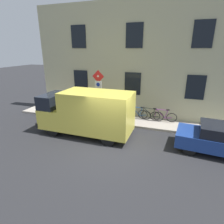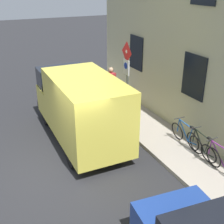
{
  "view_description": "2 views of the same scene",
  "coord_description": "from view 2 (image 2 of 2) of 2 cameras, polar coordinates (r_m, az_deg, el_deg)",
  "views": [
    {
      "loc": [
        -7.55,
        -2.77,
        4.69
      ],
      "look_at": [
        2.44,
        0.68,
        1.06
      ],
      "focal_mm": 29.78,
      "sensor_mm": 36.0,
      "label": 1
    },
    {
      "loc": [
        -1.88,
        -7.48,
        5.42
      ],
      "look_at": [
        1.96,
        0.58,
        1.41
      ],
      "focal_mm": 47.21,
      "sensor_mm": 36.0,
      "label": 2
    }
  ],
  "objects": [
    {
      "name": "bicycle_blue",
      "position": [
        10.45,
        14.2,
        -4.63
      ],
      "size": [
        0.46,
        1.71,
        0.89
      ],
      "rotation": [
        0.0,
        0.0,
        1.55
      ],
      "color": "black",
      "rests_on": "sidewalk_slab"
    },
    {
      "name": "bicycle_purple",
      "position": [
        9.44,
        20.46,
        -8.85
      ],
      "size": [
        0.46,
        1.72,
        0.89
      ],
      "rotation": [
        0.0,
        0.0,
        1.63
      ],
      "color": "black",
      "rests_on": "sidewalk_slab"
    },
    {
      "name": "bicycle_black",
      "position": [
        9.93,
        17.16,
        -6.64
      ],
      "size": [
        0.46,
        1.71,
        0.89
      ],
      "rotation": [
        0.0,
        0.0,
        1.51
      ],
      "color": "black",
      "rests_on": "sidewalk_slab"
    },
    {
      "name": "ground_plane",
      "position": [
        9.43,
        -9.44,
        -11.27
      ],
      "size": [
        80.0,
        80.0,
        0.0
      ],
      "primitive_type": "plane",
      "color": "#262629"
    },
    {
      "name": "building_facade",
      "position": [
        10.38,
        18.03,
        14.04
      ],
      "size": [
        0.75,
        14.31,
        7.58
      ],
      "color": "#B8B58E",
      "rests_on": "ground_plane"
    },
    {
      "name": "sign_post_stacked",
      "position": [
        11.05,
        2.87,
        7.66
      ],
      "size": [
        0.15,
        0.56,
        3.17
      ],
      "color": "#474C47",
      "rests_on": "sidewalk_slab"
    },
    {
      "name": "pedestrian",
      "position": [
        13.52,
        -0.21,
        5.43
      ],
      "size": [
        0.39,
        0.47,
        1.72
      ],
      "rotation": [
        0.0,
        0.0,
        0.39
      ],
      "color": "#262B47",
      "rests_on": "sidewalk_slab"
    },
    {
      "name": "sidewalk_slab",
      "position": [
        10.85,
        10.54,
        -5.81
      ],
      "size": [
        1.84,
        16.31,
        0.14
      ],
      "primitive_type": "cube",
      "color": "#A89E90",
      "rests_on": "ground_plane"
    },
    {
      "name": "delivery_van",
      "position": [
        10.55,
        -6.17,
        1.27
      ],
      "size": [
        2.03,
        5.34,
        2.5
      ],
      "rotation": [
        0.0,
        0.0,
        1.57
      ],
      "color": "#E8D74D",
      "rests_on": "ground_plane"
    }
  ]
}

